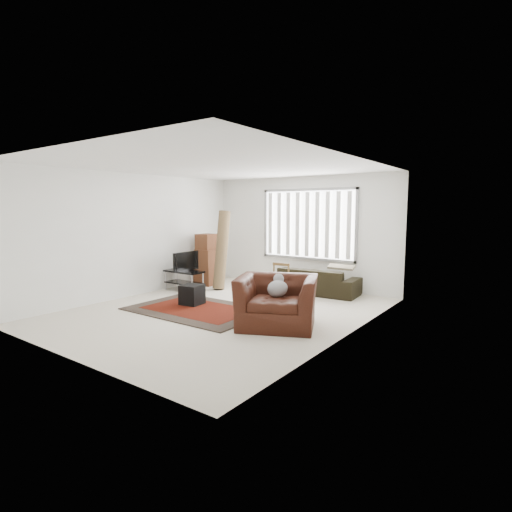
{
  "coord_description": "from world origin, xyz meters",
  "views": [
    {
      "loc": [
        4.83,
        -5.62,
        1.94
      ],
      "look_at": [
        0.51,
        0.39,
        1.05
      ],
      "focal_mm": 28.0,
      "sensor_mm": 36.0,
      "label": 1
    }
  ],
  "objects": [
    {
      "name": "subwoofer",
      "position": [
        -0.8,
        -0.0,
        0.22
      ],
      "size": [
        0.44,
        0.44,
        0.39
      ],
      "primitive_type": "cube",
      "rotation": [
        0.0,
        0.0,
        0.14
      ],
      "color": "black",
      "rests_on": "persian_rug"
    },
    {
      "name": "persian_rug",
      "position": [
        -0.43,
        -0.21,
        0.01
      ],
      "size": [
        2.6,
        1.74,
        0.02
      ],
      "color": "black",
      "rests_on": "ground"
    },
    {
      "name": "moving_boxes",
      "position": [
        -2.05,
        1.8,
        0.6
      ],
      "size": [
        0.53,
        0.49,
        1.29
      ],
      "color": "#59311C",
      "rests_on": "ground"
    },
    {
      "name": "side_chair",
      "position": [
        0.36,
        1.35,
        0.43
      ],
      "size": [
        0.45,
        0.45,
        0.78
      ],
      "rotation": [
        0.0,
        0.0,
        0.07
      ],
      "color": "#8B7B5B",
      "rests_on": "ground"
    },
    {
      "name": "room",
      "position": [
        0.03,
        0.51,
        1.76
      ],
      "size": [
        6.0,
        6.02,
        2.71
      ],
      "color": "beige",
      "rests_on": "ground"
    },
    {
      "name": "armchair",
      "position": [
        1.36,
        -0.2,
        0.48
      ],
      "size": [
        1.63,
        1.55,
        0.95
      ],
      "rotation": [
        0.0,
        0.0,
        0.43
      ],
      "color": "#35130A",
      "rests_on": "ground"
    },
    {
      "name": "tv_stand",
      "position": [
        -1.95,
        0.9,
        0.35
      ],
      "size": [
        0.97,
        0.44,
        0.48
      ],
      "color": "black",
      "rests_on": "ground"
    },
    {
      "name": "rolled_rug",
      "position": [
        -1.41,
        1.63,
        0.94
      ],
      "size": [
        0.34,
        0.61,
        1.89
      ],
      "primitive_type": "cylinder",
      "rotation": [
        -0.16,
        0.0,
        0.11
      ],
      "color": "brown",
      "rests_on": "ground"
    },
    {
      "name": "white_flatpack",
      "position": [
        -2.15,
        2.07,
        0.32
      ],
      "size": [
        0.52,
        0.27,
        0.63
      ],
      "primitive_type": "cube",
      "rotation": [
        -0.2,
        0.0,
        -0.15
      ],
      "color": "silver",
      "rests_on": "ground"
    },
    {
      "name": "tv",
      "position": [
        -1.95,
        0.9,
        0.71
      ],
      "size": [
        0.1,
        0.78,
        0.45
      ],
      "primitive_type": "imported",
      "rotation": [
        0.0,
        0.0,
        1.57
      ],
      "color": "black",
      "rests_on": "tv_stand"
    },
    {
      "name": "sofa",
      "position": [
        0.67,
        2.45,
        0.38
      ],
      "size": [
        2.06,
        1.02,
        0.77
      ],
      "primitive_type": "imported",
      "rotation": [
        0.0,
        0.0,
        3.22
      ],
      "color": "black",
      "rests_on": "ground"
    }
  ]
}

